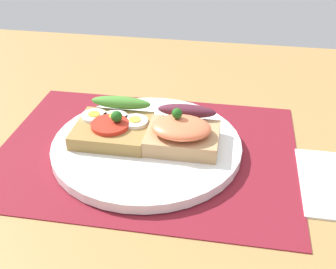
% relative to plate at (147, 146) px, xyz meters
% --- Properties ---
extents(ground_plane, '(1.20, 0.90, 0.03)m').
position_rel_plate_xyz_m(ground_plane, '(0.00, 0.00, -0.03)').
color(ground_plane, '#A17943').
extents(placemat, '(0.42, 0.31, 0.00)m').
position_rel_plate_xyz_m(placemat, '(0.00, 0.00, -0.01)').
color(placemat, maroon).
rests_on(placemat, ground_plane).
extents(plate, '(0.26, 0.26, 0.01)m').
position_rel_plate_xyz_m(plate, '(0.00, 0.00, 0.00)').
color(plate, white).
rests_on(plate, placemat).
extents(sandwich_egg_tomato, '(0.10, 0.11, 0.04)m').
position_rel_plate_xyz_m(sandwich_egg_tomato, '(-0.05, 0.01, 0.02)').
color(sandwich_egg_tomato, olive).
rests_on(sandwich_egg_tomato, plate).
extents(sandwich_salmon, '(0.10, 0.09, 0.06)m').
position_rel_plate_xyz_m(sandwich_salmon, '(0.05, 0.00, 0.03)').
color(sandwich_salmon, tan).
rests_on(sandwich_salmon, plate).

